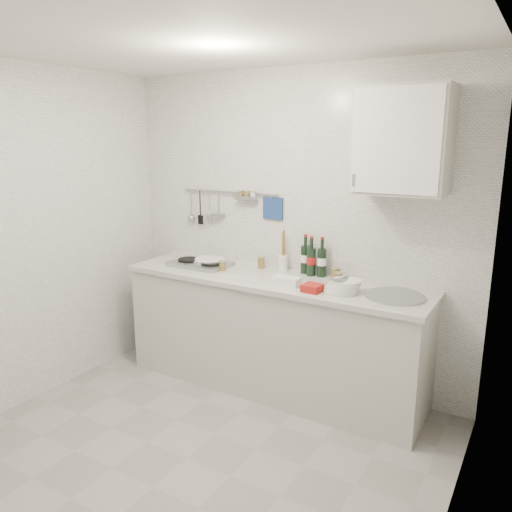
% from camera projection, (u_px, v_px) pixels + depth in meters
% --- Properties ---
extents(floor, '(3.00, 3.00, 0.00)m').
position_uv_depth(floor, '(187.00, 458.00, 3.14)').
color(floor, gray).
rests_on(floor, ground).
extents(ceiling, '(3.00, 3.00, 0.00)m').
position_uv_depth(ceiling, '(171.00, 32.00, 2.57)').
color(ceiling, silver).
rests_on(ceiling, back_wall).
extents(back_wall, '(3.00, 0.02, 2.50)m').
position_uv_depth(back_wall, '(291.00, 229.00, 4.02)').
color(back_wall, silver).
rests_on(back_wall, floor).
extents(wall_left, '(0.02, 2.80, 2.50)m').
position_uv_depth(wall_left, '(18.00, 240.00, 3.61)').
color(wall_left, silver).
rests_on(wall_left, floor).
extents(wall_right, '(0.02, 2.80, 2.50)m').
position_uv_depth(wall_right, '(457.00, 313.00, 2.11)').
color(wall_right, silver).
rests_on(wall_right, floor).
extents(counter, '(2.44, 0.64, 0.96)m').
position_uv_depth(counter, '(273.00, 336.00, 3.96)').
color(counter, '#B2AEA4').
rests_on(counter, floor).
extents(wall_rail, '(0.98, 0.09, 0.34)m').
position_uv_depth(wall_rail, '(227.00, 203.00, 4.25)').
color(wall_rail, '#93969B').
rests_on(wall_rail, back_wall).
extents(wall_cabinet, '(0.60, 0.38, 0.70)m').
position_uv_depth(wall_cabinet, '(403.00, 141.00, 3.26)').
color(wall_cabinet, '#B2AEA4').
rests_on(wall_cabinet, back_wall).
extents(plate_stack_hob, '(0.28, 0.27, 0.05)m').
position_uv_depth(plate_stack_hob, '(208.00, 262.00, 4.22)').
color(plate_stack_hob, '#4766A3').
rests_on(plate_stack_hob, counter).
extents(plate_stack_sink, '(0.26, 0.24, 0.10)m').
position_uv_depth(plate_stack_sink, '(343.00, 286.00, 3.47)').
color(plate_stack_sink, white).
rests_on(plate_stack_sink, counter).
extents(wine_bottles, '(0.23, 0.11, 0.31)m').
position_uv_depth(wine_bottles, '(313.00, 256.00, 3.88)').
color(wine_bottles, black).
rests_on(wine_bottles, counter).
extents(butter_dish, '(0.21, 0.11, 0.06)m').
position_uv_depth(butter_dish, '(287.00, 281.00, 3.64)').
color(butter_dish, white).
rests_on(butter_dish, counter).
extents(strawberry_punnet, '(0.13, 0.13, 0.05)m').
position_uv_depth(strawberry_punnet, '(312.00, 288.00, 3.49)').
color(strawberry_punnet, '#B52214').
rests_on(strawberry_punnet, counter).
extents(utensil_crock, '(0.08, 0.08, 0.33)m').
position_uv_depth(utensil_crock, '(283.00, 261.00, 4.04)').
color(utensil_crock, white).
rests_on(utensil_crock, counter).
extents(jar_a, '(0.06, 0.06, 0.10)m').
position_uv_depth(jar_a, '(261.00, 262.00, 4.11)').
color(jar_a, brown).
rests_on(jar_a, counter).
extents(jar_b, '(0.07, 0.07, 0.10)m').
position_uv_depth(jar_b, '(336.00, 273.00, 3.78)').
color(jar_b, brown).
rests_on(jar_b, counter).
extents(jar_c, '(0.06, 0.06, 0.09)m').
position_uv_depth(jar_c, '(339.00, 278.00, 3.68)').
color(jar_c, brown).
rests_on(jar_c, counter).
extents(jar_d, '(0.06, 0.06, 0.08)m').
position_uv_depth(jar_d, '(223.00, 265.00, 4.03)').
color(jar_d, brown).
rests_on(jar_d, counter).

